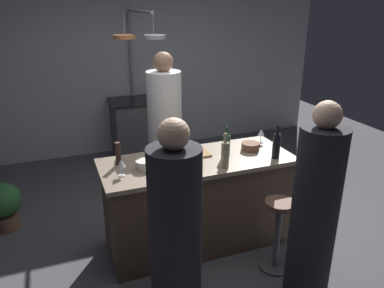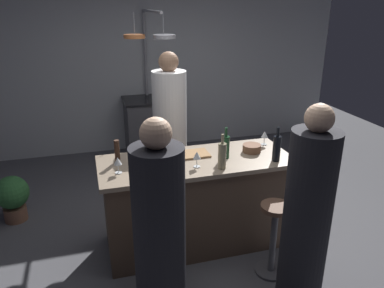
% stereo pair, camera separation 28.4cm
% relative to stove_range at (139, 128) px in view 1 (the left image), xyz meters
% --- Properties ---
extents(ground_plane, '(9.00, 9.00, 0.00)m').
position_rel_stove_range_xyz_m(ground_plane, '(0.00, -2.45, -0.45)').
color(ground_plane, '#4C4C51').
extents(back_wall, '(6.40, 0.16, 2.60)m').
position_rel_stove_range_xyz_m(back_wall, '(0.00, 0.40, 0.85)').
color(back_wall, '#B2B7BC').
rests_on(back_wall, ground_plane).
extents(kitchen_island, '(1.80, 0.72, 0.90)m').
position_rel_stove_range_xyz_m(kitchen_island, '(0.00, -2.45, 0.01)').
color(kitchen_island, brown).
rests_on(kitchen_island, ground_plane).
extents(stove_range, '(0.80, 0.64, 0.89)m').
position_rel_stove_range_xyz_m(stove_range, '(0.00, 0.00, 0.00)').
color(stove_range, '#47474C').
rests_on(stove_range, ground_plane).
extents(chef, '(0.38, 0.38, 1.78)m').
position_rel_stove_range_xyz_m(chef, '(-0.05, -1.60, 0.38)').
color(chef, white).
rests_on(chef, ground_plane).
extents(bar_stool_right, '(0.28, 0.28, 0.68)m').
position_rel_stove_range_xyz_m(bar_stool_right, '(0.51, -3.07, -0.07)').
color(bar_stool_right, '#4C4C51').
rests_on(bar_stool_right, ground_plane).
extents(guest_right, '(0.35, 0.35, 1.65)m').
position_rel_stove_range_xyz_m(guest_right, '(0.54, -3.46, 0.32)').
color(guest_right, black).
rests_on(guest_right, ground_plane).
extents(bar_stool_left, '(0.28, 0.28, 0.68)m').
position_rel_stove_range_xyz_m(bar_stool_left, '(-0.50, -3.07, -0.07)').
color(bar_stool_left, '#4C4C51').
rests_on(bar_stool_left, ground_plane).
extents(guest_left, '(0.35, 0.35, 1.64)m').
position_rel_stove_range_xyz_m(guest_left, '(-0.55, -3.43, 0.31)').
color(guest_left, black).
rests_on(guest_left, ground_plane).
extents(overhead_pot_rack, '(0.61, 1.33, 2.17)m').
position_rel_stove_range_xyz_m(overhead_pot_rack, '(-0.06, -0.43, 1.19)').
color(overhead_pot_rack, gray).
rests_on(overhead_pot_rack, ground_plane).
extents(potted_plant, '(0.36, 0.36, 0.52)m').
position_rel_stove_range_xyz_m(potted_plant, '(-1.80, -1.51, -0.15)').
color(potted_plant, brown).
rests_on(potted_plant, ground_plane).
extents(cutting_board, '(0.32, 0.22, 0.02)m').
position_rel_stove_range_xyz_m(cutting_board, '(-0.01, -2.33, 0.46)').
color(cutting_board, '#997047').
rests_on(cutting_board, kitchen_island).
extents(pepper_mill, '(0.05, 0.05, 0.21)m').
position_rel_stove_range_xyz_m(pepper_mill, '(-0.70, -2.30, 0.56)').
color(pepper_mill, '#382319').
rests_on(pepper_mill, kitchen_island).
extents(wine_bottle_dark, '(0.07, 0.07, 0.32)m').
position_rel_stove_range_xyz_m(wine_bottle_dark, '(0.69, -2.68, 0.58)').
color(wine_bottle_dark, black).
rests_on(wine_bottle_dark, kitchen_island).
extents(wine_bottle_green, '(0.07, 0.07, 0.30)m').
position_rel_stove_range_xyz_m(wine_bottle_green, '(0.27, -2.48, 0.57)').
color(wine_bottle_green, '#193D23').
rests_on(wine_bottle_green, kitchen_island).
extents(wine_bottle_white, '(0.07, 0.07, 0.32)m').
position_rel_stove_range_xyz_m(wine_bottle_white, '(0.16, -2.70, 0.58)').
color(wine_bottle_white, gray).
rests_on(wine_bottle_white, kitchen_island).
extents(wine_glass_near_left_guest, '(0.07, 0.07, 0.15)m').
position_rel_stove_range_xyz_m(wine_glass_near_left_guest, '(0.77, -2.27, 0.56)').
color(wine_glass_near_left_guest, silver).
rests_on(wine_glass_near_left_guest, kitchen_island).
extents(wine_glass_by_chef, '(0.07, 0.07, 0.15)m').
position_rel_stove_range_xyz_m(wine_glass_by_chef, '(-0.04, -2.61, 0.56)').
color(wine_glass_by_chef, silver).
rests_on(wine_glass_by_chef, kitchen_island).
extents(wine_glass_near_right_guest, '(0.07, 0.07, 0.15)m').
position_rel_stove_range_xyz_m(wine_glass_near_right_guest, '(-0.72, -2.54, 0.56)').
color(wine_glass_near_right_guest, silver).
rests_on(wine_glass_near_right_guest, kitchen_island).
extents(mixing_bowl_ceramic, '(0.14, 0.14, 0.08)m').
position_rel_stove_range_xyz_m(mixing_bowl_ceramic, '(-0.51, -2.47, 0.49)').
color(mixing_bowl_ceramic, silver).
rests_on(mixing_bowl_ceramic, kitchen_island).
extents(mixing_bowl_wooden, '(0.18, 0.18, 0.07)m').
position_rel_stove_range_xyz_m(mixing_bowl_wooden, '(0.57, -2.41, 0.49)').
color(mixing_bowl_wooden, brown).
rests_on(mixing_bowl_wooden, kitchen_island).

